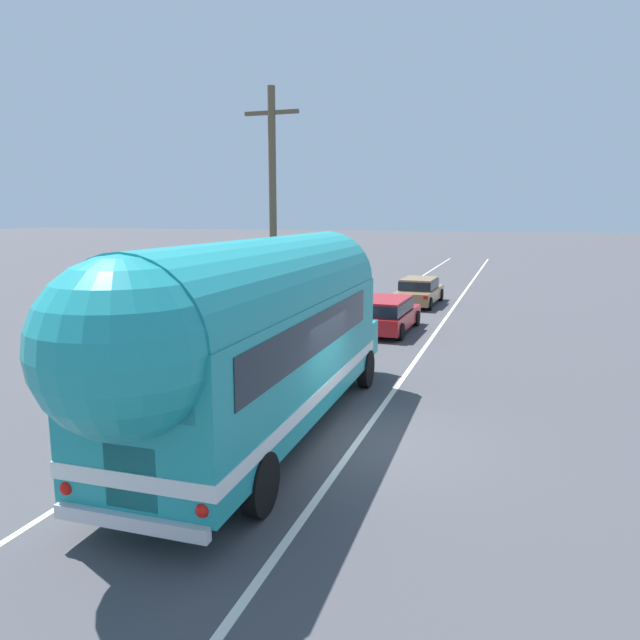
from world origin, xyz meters
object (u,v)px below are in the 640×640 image
at_px(utility_pole, 273,219).
at_px(painted_bus, 256,332).
at_px(car_second, 419,290).
at_px(car_lead, 385,312).

relative_size(utility_pole, painted_bus, 0.72).
bearing_deg(car_second, utility_pole, -103.28).
bearing_deg(utility_pole, car_second, 76.72).
relative_size(car_lead, car_second, 0.92).
xyz_separation_m(car_lead, car_second, (0.11, 7.61, -0.04)).
bearing_deg(painted_bus, car_second, 89.75).
relative_size(utility_pole, car_lead, 1.89).
bearing_deg(utility_pole, painted_bus, -69.62).
bearing_deg(car_lead, painted_bus, -89.91).
height_order(car_lead, car_second, same).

